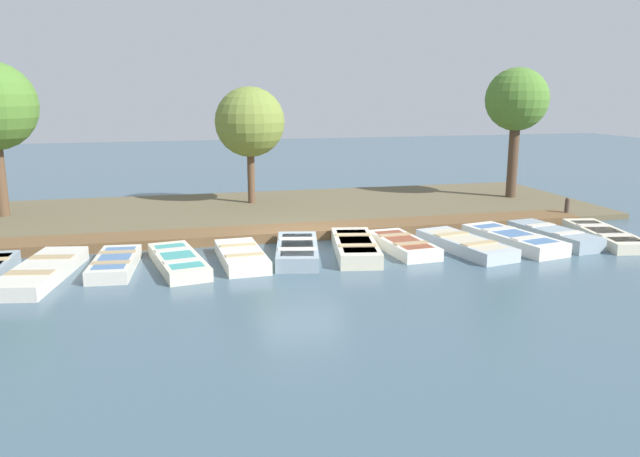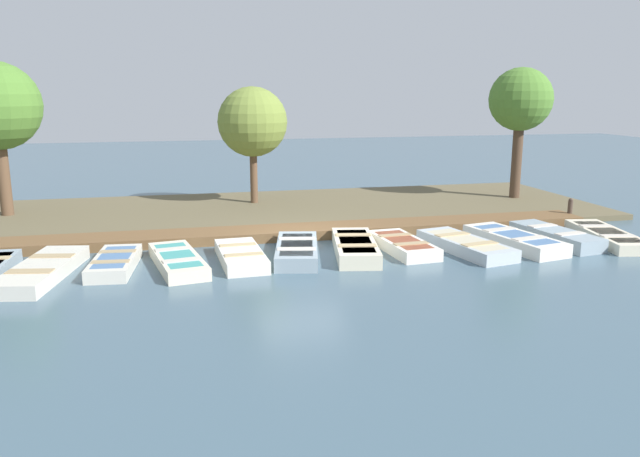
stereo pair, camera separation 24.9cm
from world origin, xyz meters
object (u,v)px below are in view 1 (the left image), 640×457
Objects in this scene: rowboat_4 at (241,256)px; park_tree_left at (250,122)px; rowboat_8 at (465,244)px; rowboat_11 at (604,235)px; park_tree_center at (517,101)px; rowboat_2 at (115,263)px; rowboat_5 at (297,250)px; rowboat_9 at (513,239)px; rowboat_1 at (42,271)px; rowboat_10 at (554,235)px; mooring_post_far at (567,209)px; rowboat_7 at (403,245)px; rowboat_6 at (355,247)px; rowboat_3 at (178,261)px.

park_tree_left reaches higher than rowboat_4.
rowboat_8 is 0.74× the size of park_tree_left.
rowboat_11 is at bearing 80.28° from rowboat_8.
rowboat_8 is 0.64× the size of park_tree_center.
rowboat_2 is at bearing -93.93° from rowboat_4.
rowboat_5 is 0.87× the size of rowboat_11.
rowboat_2 is 3.18m from rowboat_4.
rowboat_11 is at bearing -6.81° from park_tree_center.
rowboat_9 is 0.65× the size of park_tree_center.
rowboat_1 reaches higher than rowboat_4.
rowboat_4 is 0.82× the size of rowboat_9.
park_tree_left is (-7.74, -7.97, 3.04)m from rowboat_10.
rowboat_2 is 14.99m from mooring_post_far.
rowboat_10 is at bearing 84.28° from rowboat_8.
rowboat_7 is at bearing -48.34° from park_tree_center.
mooring_post_far reaches higher than rowboat_11.
rowboat_2 is at bearing 112.43° from rowboat_1.
rowboat_6 is (-0.35, 7.99, 0.03)m from rowboat_1.
rowboat_5 is 1.02× the size of rowboat_10.
rowboat_1 is 14.15m from rowboat_10.
rowboat_1 is 10.56m from park_tree_left.
rowboat_11 is (0.09, 12.56, -0.01)m from rowboat_3.
rowboat_7 is at bearing -82.02° from rowboat_11.
rowboat_9 is 4.63m from mooring_post_far.
rowboat_1 is at bearing -100.79° from rowboat_9.
rowboat_2 is 0.96× the size of rowboat_7.
rowboat_4 is at bearing -73.08° from rowboat_5.
rowboat_3 is 1.04× the size of rowboat_10.
park_tree_center is (1.22, 10.39, 0.75)m from park_tree_left.
rowboat_9 is 1.44m from rowboat_10.
park_tree_center reaches higher than rowboat_4.
mooring_post_far is (-2.50, 10.06, 0.21)m from rowboat_5.
rowboat_9 is 3.06m from rowboat_11.
rowboat_2 is 9.46m from rowboat_8.
rowboat_10 is (0.07, 12.49, 0.04)m from rowboat_2.
rowboat_10 is (-0.14, 1.43, 0.01)m from rowboat_9.
rowboat_2 is (-0.34, 1.65, -0.01)m from rowboat_1.
rowboat_6 is 11.37m from park_tree_center.
rowboat_9 is (0.05, 9.50, 0.03)m from rowboat_3.
rowboat_10 is at bearing 45.83° from park_tree_left.
rowboat_10 is at bearing -85.17° from rowboat_11.
rowboat_4 is (0.08, 3.18, 0.00)m from rowboat_2.
rowboat_9 is 0.94× the size of rowboat_11.
rowboat_3 is at bearing -77.03° from rowboat_6.
rowboat_3 is 13.49m from mooring_post_far.
rowboat_5 reaches higher than rowboat_8.
rowboat_1 is 6.37m from rowboat_5.
rowboat_8 is at bearing 71.17° from rowboat_7.
park_tree_center is (-6.39, 10.21, 3.80)m from rowboat_5.
rowboat_7 is at bearing 102.36° from rowboat_5.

